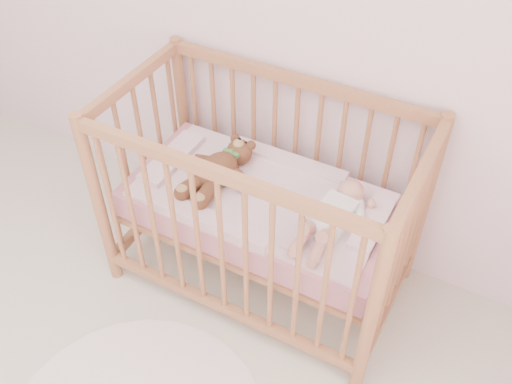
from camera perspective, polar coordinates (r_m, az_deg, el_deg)
The scene contains 5 objects.
crib at distance 2.59m, azimuth 0.52°, elevation -1.27°, with size 1.36×0.76×1.00m, color #B4714C, non-canonical shape.
mattress at distance 2.60m, azimuth 0.52°, elevation -1.50°, with size 1.22×0.62×0.13m, color #CB7F91.
blanket at distance 2.55m, azimuth 0.53°, elevation -0.30°, with size 1.10×0.58×0.06m, color #EFA5B4, non-canonical shape.
baby at distance 2.39m, azimuth 7.78°, elevation -2.03°, with size 0.25×0.53×0.13m, color white, non-canonical shape.
teddy_bear at distance 2.56m, azimuth -3.89°, elevation 2.36°, with size 0.34×0.48×0.13m, color brown, non-canonical shape.
Camera 1 is at (1.25, -0.04, 2.31)m, focal length 40.00 mm.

